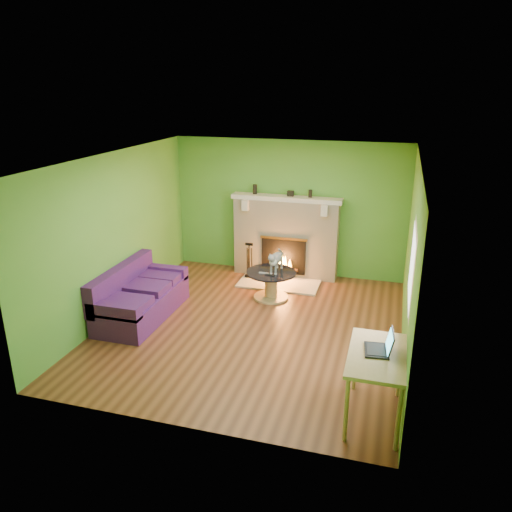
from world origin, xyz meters
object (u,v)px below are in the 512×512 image
(coffee_table, at_px, (271,283))
(cat, at_px, (277,260))
(desk, at_px, (377,362))
(sofa, at_px, (139,297))

(coffee_table, xyz_separation_m, cat, (0.08, 0.05, 0.41))
(desk, bearing_deg, sofa, 157.15)
(coffee_table, distance_m, desk, 3.50)
(cat, bearing_deg, coffee_table, -142.62)
(desk, xyz_separation_m, cat, (-1.86, 2.93, -0.02))
(sofa, height_order, coffee_table, sofa)
(desk, relative_size, cat, 1.72)
(sofa, bearing_deg, desk, -22.85)
(sofa, bearing_deg, cat, 34.18)
(sofa, height_order, desk, sofa)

